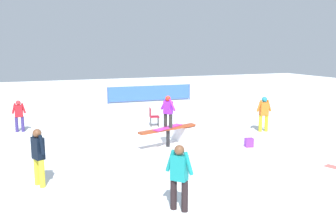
{
  "coord_description": "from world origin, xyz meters",
  "views": [
    {
      "loc": [
        5.07,
        12.74,
        3.76
      ],
      "look_at": [
        0.0,
        0.0,
        1.33
      ],
      "focal_mm": 40.0,
      "sensor_mm": 36.0,
      "label": 1
    }
  ],
  "objects_px": {
    "bystander_orange": "(264,112)",
    "bystander_red": "(19,114)",
    "folding_chair": "(153,118)",
    "main_rider_on_rail": "(168,113)",
    "bystander_black": "(38,154)",
    "bystander_teal": "(179,174)",
    "backpack_on_snow": "(249,143)",
    "rail_feature": "(168,130)"
  },
  "relations": [
    {
      "from": "bystander_orange",
      "to": "backpack_on_snow",
      "type": "distance_m",
      "value": 2.95
    },
    {
      "from": "bystander_orange",
      "to": "bystander_red",
      "type": "height_order",
      "value": "bystander_orange"
    },
    {
      "from": "rail_feature",
      "to": "bystander_red",
      "type": "height_order",
      "value": "bystander_red"
    },
    {
      "from": "main_rider_on_rail",
      "to": "bystander_red",
      "type": "height_order",
      "value": "main_rider_on_rail"
    },
    {
      "from": "folding_chair",
      "to": "bystander_orange",
      "type": "bearing_deg",
      "value": -111.16
    },
    {
      "from": "bystander_orange",
      "to": "bystander_red",
      "type": "relative_size",
      "value": 1.1
    },
    {
      "from": "rail_feature",
      "to": "bystander_orange",
      "type": "height_order",
      "value": "bystander_orange"
    },
    {
      "from": "bystander_red",
      "to": "bystander_teal",
      "type": "bearing_deg",
      "value": 116.81
    },
    {
      "from": "backpack_on_snow",
      "to": "bystander_orange",
      "type": "bearing_deg",
      "value": -124.06
    },
    {
      "from": "bystander_orange",
      "to": "main_rider_on_rail",
      "type": "bearing_deg",
      "value": 19.97
    },
    {
      "from": "bystander_orange",
      "to": "folding_chair",
      "type": "bearing_deg",
      "value": -23.72
    },
    {
      "from": "bystander_red",
      "to": "folding_chair",
      "type": "bearing_deg",
      "value": 177.94
    },
    {
      "from": "main_rider_on_rail",
      "to": "bystander_teal",
      "type": "bearing_deg",
      "value": 40.66
    },
    {
      "from": "main_rider_on_rail",
      "to": "bystander_teal",
      "type": "relative_size",
      "value": 0.89
    },
    {
      "from": "main_rider_on_rail",
      "to": "bystander_orange",
      "type": "relative_size",
      "value": 0.89
    },
    {
      "from": "folding_chair",
      "to": "main_rider_on_rail",
      "type": "bearing_deg",
      "value": -177.75
    },
    {
      "from": "bystander_teal",
      "to": "bystander_black",
      "type": "xyz_separation_m",
      "value": [
        2.91,
        -2.81,
        0.02
      ]
    },
    {
      "from": "main_rider_on_rail",
      "to": "bystander_orange",
      "type": "height_order",
      "value": "main_rider_on_rail"
    },
    {
      "from": "bystander_black",
      "to": "bystander_red",
      "type": "relative_size",
      "value": 1.13
    },
    {
      "from": "bystander_teal",
      "to": "backpack_on_snow",
      "type": "relative_size",
      "value": 4.59
    },
    {
      "from": "main_rider_on_rail",
      "to": "bystander_red",
      "type": "relative_size",
      "value": 0.98
    },
    {
      "from": "bystander_black",
      "to": "bystander_orange",
      "type": "bearing_deg",
      "value": 84.57
    },
    {
      "from": "backpack_on_snow",
      "to": "main_rider_on_rail",
      "type": "bearing_deg",
      "value": -10.64
    },
    {
      "from": "bystander_orange",
      "to": "backpack_on_snow",
      "type": "xyz_separation_m",
      "value": [
        2.07,
        1.98,
        -0.7
      ]
    },
    {
      "from": "main_rider_on_rail",
      "to": "bystander_teal",
      "type": "height_order",
      "value": "main_rider_on_rail"
    },
    {
      "from": "rail_feature",
      "to": "backpack_on_snow",
      "type": "distance_m",
      "value": 3.09
    },
    {
      "from": "backpack_on_snow",
      "to": "bystander_red",
      "type": "bearing_deg",
      "value": -24.29
    },
    {
      "from": "bystander_black",
      "to": "bystander_teal",
      "type": "bearing_deg",
      "value": 21.84
    },
    {
      "from": "bystander_orange",
      "to": "rail_feature",
      "type": "bearing_deg",
      "value": 19.97
    },
    {
      "from": "rail_feature",
      "to": "bystander_teal",
      "type": "relative_size",
      "value": 1.62
    },
    {
      "from": "bystander_orange",
      "to": "folding_chair",
      "type": "distance_m",
      "value": 5.08
    },
    {
      "from": "bystander_teal",
      "to": "folding_chair",
      "type": "xyz_separation_m",
      "value": [
        -2.53,
        -8.92,
        -0.46
      ]
    },
    {
      "from": "bystander_orange",
      "to": "bystander_teal",
      "type": "height_order",
      "value": "bystander_teal"
    },
    {
      "from": "main_rider_on_rail",
      "to": "folding_chair",
      "type": "relative_size",
      "value": 1.58
    },
    {
      "from": "rail_feature",
      "to": "bystander_teal",
      "type": "distance_m",
      "value": 5.58
    },
    {
      "from": "bystander_red",
      "to": "backpack_on_snow",
      "type": "distance_m",
      "value": 9.97
    },
    {
      "from": "bystander_teal",
      "to": "folding_chair",
      "type": "relative_size",
      "value": 1.77
    },
    {
      "from": "folding_chair",
      "to": "backpack_on_snow",
      "type": "xyz_separation_m",
      "value": [
        -2.11,
        4.84,
        -0.24
      ]
    },
    {
      "from": "rail_feature",
      "to": "folding_chair",
      "type": "bearing_deg",
      "value": -117.41
    },
    {
      "from": "bystander_red",
      "to": "backpack_on_snow",
      "type": "bearing_deg",
      "value": 151.75
    },
    {
      "from": "bystander_red",
      "to": "backpack_on_snow",
      "type": "height_order",
      "value": "bystander_red"
    },
    {
      "from": "bystander_black",
      "to": "folding_chair",
      "type": "bearing_deg",
      "value": 114.21
    }
  ]
}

